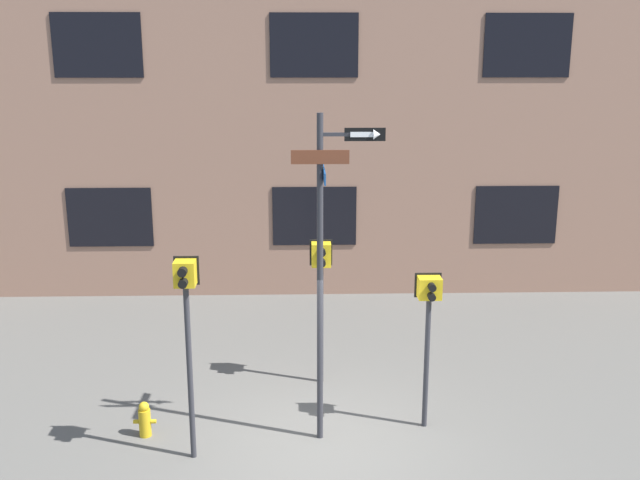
{
  "coord_description": "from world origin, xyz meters",
  "views": [
    {
      "loc": [
        -0.32,
        -9.44,
        5.54
      ],
      "look_at": [
        -0.06,
        0.26,
        3.08
      ],
      "focal_mm": 40.0,
      "sensor_mm": 36.0,
      "label": 1
    }
  ],
  "objects": [
    {
      "name": "pedestrian_signal_right",
      "position": [
        1.58,
        0.56,
        1.92
      ],
      "size": [
        0.4,
        0.4,
        2.45
      ],
      "color": "#2D2D33",
      "rests_on": "ground_plane"
    },
    {
      "name": "pedestrian_signal_left",
      "position": [
        -1.89,
        -0.24,
        2.25
      ],
      "size": [
        0.34,
        0.4,
        2.96
      ],
      "color": "#2D2D33",
      "rests_on": "ground_plane"
    },
    {
      "name": "fire_hydrant",
      "position": [
        -2.7,
        0.37,
        0.27
      ],
      "size": [
        0.34,
        0.18,
        0.56
      ],
      "color": "gold",
      "rests_on": "ground_plane"
    },
    {
      "name": "building_facade",
      "position": [
        -0.0,
        7.31,
        5.84
      ],
      "size": [
        24.0,
        0.63,
        11.69
      ],
      "color": "#936B56",
      "rests_on": "ground_plane"
    },
    {
      "name": "pedestrian_signal_across",
      "position": [
        0.02,
        2.17,
        2.03
      ],
      "size": [
        0.39,
        0.4,
        2.56
      ],
      "color": "#2D2D33",
      "rests_on": "ground_plane"
    },
    {
      "name": "street_sign_pole",
      "position": [
        0.01,
        0.25,
        2.86
      ],
      "size": [
        1.29,
        0.9,
        4.85
      ],
      "color": "#2D2D33",
      "rests_on": "ground_plane"
    },
    {
      "name": "ground_plane",
      "position": [
        0.0,
        0.0,
        0.0
      ],
      "size": [
        60.0,
        60.0,
        0.0
      ],
      "primitive_type": "plane",
      "color": "#595651"
    }
  ]
}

